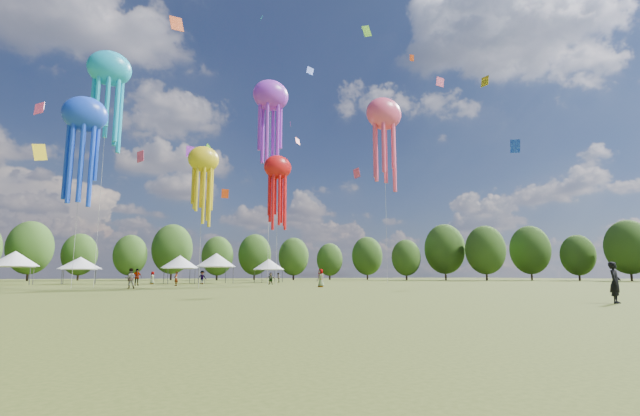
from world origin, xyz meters
name	(u,v)px	position (x,y,z in m)	size (l,w,h in m)	color
ground	(447,306)	(0.00, 0.00, 0.00)	(300.00, 300.00, 0.00)	#384416
observer_main	(615,282)	(7.68, -1.98, 0.88)	(0.65, 0.42, 1.77)	black
spectator_near	(130,278)	(-9.18, 30.36, 0.89)	(0.87, 0.68, 1.79)	gray
spectators_far	(221,278)	(2.37, 43.13, 0.86)	(22.45, 26.57, 1.93)	gray
festival_tents	(161,262)	(-3.48, 54.00, 3.09)	(40.30, 10.94, 4.42)	#47474C
show_kites	(283,127)	(8.13, 37.37, 19.73)	(44.36, 15.12, 27.90)	blue
small_kites	(216,60)	(0.40, 41.60, 28.94)	(73.23, 56.60, 46.67)	blue
treeline	(152,241)	(-3.87, 62.51, 6.54)	(201.57, 95.24, 13.43)	#38281C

